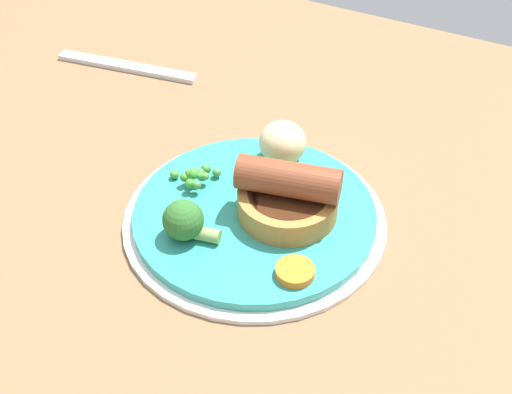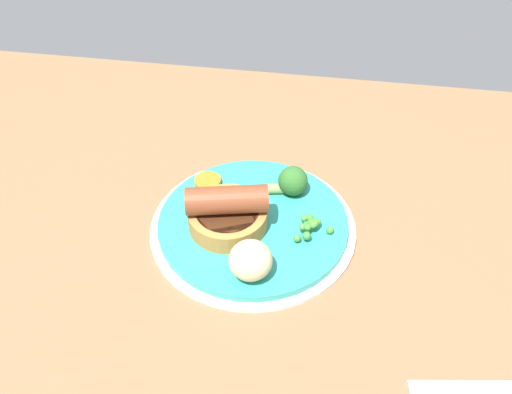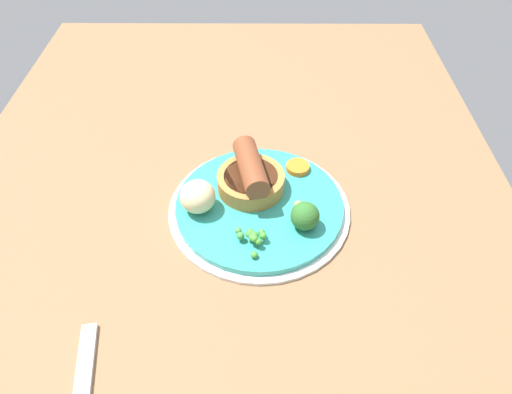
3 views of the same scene
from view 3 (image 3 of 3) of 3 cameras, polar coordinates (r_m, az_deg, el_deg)
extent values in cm
cube|color=brown|center=(64.19, -3.20, -1.51)|extent=(110.00, 80.00, 3.00)
cylinder|color=silver|center=(61.79, 0.41, -1.44)|extent=(24.41, 24.41, 0.50)
cylinder|color=teal|center=(61.46, 0.41, -1.15)|extent=(22.46, 22.46, 1.40)
cylinder|color=#AD7538|center=(62.07, -0.64, 1.92)|extent=(9.16, 9.16, 2.39)
cylinder|color=#472614|center=(61.35, -0.65, 2.62)|extent=(7.32, 7.32, 0.30)
cylinder|color=brown|center=(60.17, -0.66, 3.84)|extent=(9.72, 5.12, 3.20)
sphere|color=#37882E|center=(55.42, -0.09, -4.82)|extent=(0.87, 0.87, 0.87)
sphere|color=#38873A|center=(56.02, -1.95, -4.88)|extent=(0.99, 0.99, 0.99)
sphere|color=green|center=(55.36, -0.22, -4.83)|extent=(0.96, 0.96, 0.96)
sphere|color=#43873D|center=(56.23, 0.70, -4.41)|extent=(0.82, 0.82, 0.82)
sphere|color=green|center=(55.87, -0.43, -4.54)|extent=(0.72, 0.72, 0.72)
sphere|color=#4D9433|center=(55.43, -0.24, -4.79)|extent=(0.83, 0.83, 0.83)
sphere|color=#449431|center=(55.22, -0.19, -5.21)|extent=(0.97, 0.97, 0.97)
sphere|color=#48953D|center=(56.26, -0.77, -4.32)|extent=(0.78, 0.78, 0.78)
sphere|color=green|center=(55.77, 0.87, -4.86)|extent=(0.91, 0.91, 0.91)
sphere|color=#3D8729|center=(55.19, 0.33, -5.63)|extent=(0.83, 0.83, 0.83)
sphere|color=#3F8E34|center=(55.78, -0.87, -4.68)|extent=(0.86, 0.86, 0.86)
sphere|color=#438338|center=(56.91, -2.21, -4.26)|extent=(0.86, 0.86, 0.86)
sphere|color=green|center=(55.32, -0.45, -5.07)|extent=(0.91, 0.91, 0.91)
sphere|color=#428E33|center=(54.75, -0.23, -7.24)|extent=(0.89, 0.89, 0.89)
sphere|color=#2D6628|center=(57.17, 6.14, -2.39)|extent=(3.66, 3.66, 3.66)
cylinder|color=#7A9E56|center=(59.45, 5.51, -1.61)|extent=(2.40, 1.68, 1.28)
ellipsoid|color=beige|center=(59.20, -7.30, 0.06)|extent=(6.39, 6.38, 4.32)
cylinder|color=orange|center=(65.70, 5.24, 3.72)|extent=(4.26, 4.26, 0.79)
camera|label=1|loc=(0.77, 44.14, 36.32)|focal=50.00mm
camera|label=2|loc=(0.58, -64.89, 28.07)|focal=40.00mm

